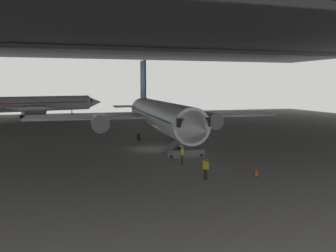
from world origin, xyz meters
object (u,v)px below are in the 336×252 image
object	(u,v)px
crew_worker_near_nose	(206,168)
airplane_distant	(32,104)
airplane_main	(160,115)
traffic_cone_orange	(257,172)
boarding_stairs	(185,149)
crew_worker_by_stairs	(182,153)

from	to	relation	value
crew_worker_near_nose	airplane_distant	size ratio (longest dim) A/B	0.05
crew_worker_near_nose	airplane_distant	bearing A→B (deg)	105.40
airplane_main	traffic_cone_orange	bearing A→B (deg)	-82.01
boarding_stairs	traffic_cone_orange	bearing A→B (deg)	-74.22
traffic_cone_orange	crew_worker_near_nose	bearing A→B (deg)	178.41
crew_worker_by_stairs	traffic_cone_orange	xyz separation A→B (m)	(4.01, -5.44, -0.67)
crew_worker_by_stairs	airplane_distant	bearing A→B (deg)	107.06
crew_worker_by_stairs	traffic_cone_orange	world-z (taller)	crew_worker_by_stairs
airplane_main	crew_worker_near_nose	bearing A→B (deg)	-94.93
boarding_stairs	crew_worker_near_nose	distance (m)	8.95
airplane_main	traffic_cone_orange	world-z (taller)	airplane_main
crew_worker_by_stairs	airplane_distant	distance (m)	50.66
boarding_stairs	crew_worker_by_stairs	distance (m)	3.80
crew_worker_by_stairs	airplane_distant	world-z (taller)	airplane_distant
airplane_main	crew_worker_by_stairs	world-z (taller)	airplane_main
boarding_stairs	crew_worker_near_nose	size ratio (longest dim) A/B	2.84
airplane_main	crew_worker_near_nose	size ratio (longest dim) A/B	20.88
crew_worker_near_nose	crew_worker_by_stairs	world-z (taller)	crew_worker_by_stairs
airplane_main	boarding_stairs	distance (m)	9.42
airplane_distant	traffic_cone_orange	xyz separation A→B (m)	(18.86, -53.82, -2.79)
airplane_distant	boarding_stairs	bearing A→B (deg)	-70.01
boarding_stairs	traffic_cone_orange	world-z (taller)	boarding_stairs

